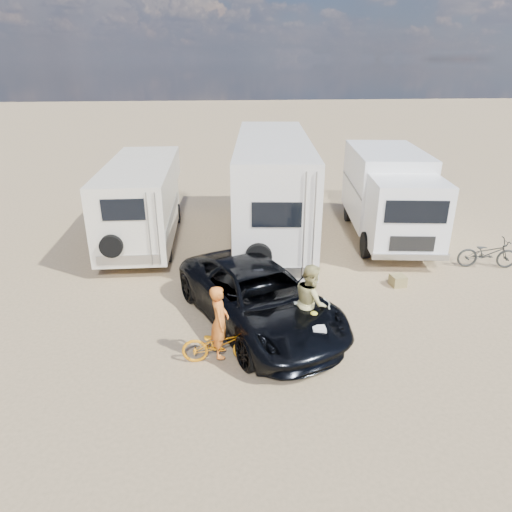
{
  "coord_description": "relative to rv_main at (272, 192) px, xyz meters",
  "views": [
    {
      "loc": [
        -2.3,
        -9.03,
        6.13
      ],
      "look_at": [
        -1.24,
        2.3,
        1.3
      ],
      "focal_mm": 32.56,
      "sensor_mm": 36.0,
      "label": 1
    }
  ],
  "objects": [
    {
      "name": "box_truck",
      "position": [
        4.26,
        -0.03,
        -0.31
      ],
      "size": [
        3.23,
        6.6,
        3.09
      ],
      "primitive_type": null,
      "rotation": [
        0.0,
        0.0,
        -0.13
      ],
      "color": "white",
      "rests_on": "ground"
    },
    {
      "name": "rider_woman",
      "position": [
        0.05,
        -6.61,
        -0.95
      ],
      "size": [
        0.7,
        0.89,
        1.8
      ],
      "primitive_type": "imported",
      "rotation": [
        0.0,
        0.0,
        1.59
      ],
      "color": "tan",
      "rests_on": "ground"
    },
    {
      "name": "bike_parked",
      "position": [
        6.51,
        -2.93,
        -1.37
      ],
      "size": [
        1.92,
        0.91,
        0.97
      ],
      "primitive_type": "imported",
      "rotation": [
        0.0,
        0.0,
        1.42
      ],
      "color": "#262825",
      "rests_on": "ground"
    },
    {
      "name": "bike_man",
      "position": [
        -2.02,
        -7.16,
        -1.41
      ],
      "size": [
        1.7,
        0.65,
        0.88
      ],
      "primitive_type": "imported",
      "rotation": [
        0.0,
        0.0,
        1.53
      ],
      "color": "orange",
      "rests_on": "ground"
    },
    {
      "name": "crate",
      "position": [
        3.23,
        -3.94,
        -1.69
      ],
      "size": [
        0.45,
        0.45,
        0.32
      ],
      "primitive_type": "cube",
      "rotation": [
        0.0,
        0.0,
        0.12
      ],
      "color": "olive",
      "rests_on": "ground"
    },
    {
      "name": "rv_main",
      "position": [
        0.0,
        0.0,
        0.0
      ],
      "size": [
        3.24,
        8.74,
        3.71
      ],
      "primitive_type": null,
      "rotation": [
        0.0,
        0.0,
        -0.1
      ],
      "color": "white",
      "rests_on": "ground"
    },
    {
      "name": "rv_left",
      "position": [
        -4.58,
        0.46,
        -0.44
      ],
      "size": [
        2.3,
        6.62,
        2.83
      ],
      "primitive_type": null,
      "rotation": [
        0.0,
        0.0,
        -0.01
      ],
      "color": "white",
      "rests_on": "ground"
    },
    {
      "name": "rider_man",
      "position": [
        -2.02,
        -7.16,
        -1.03
      ],
      "size": [
        0.42,
        0.62,
        1.65
      ],
      "primitive_type": "imported",
      "rotation": [
        0.0,
        0.0,
        1.53
      ],
      "color": "orange",
      "rests_on": "ground"
    },
    {
      "name": "dark_suv",
      "position": [
        -1.03,
        -5.68,
        -1.1
      ],
      "size": [
        4.38,
        5.93,
        1.5
      ],
      "primitive_type": "imported",
      "rotation": [
        0.0,
        0.0,
        0.4
      ],
      "color": "black",
      "rests_on": "ground"
    },
    {
      "name": "ground",
      "position": [
        0.26,
        -6.68,
        -1.85
      ],
      "size": [
        140.0,
        140.0,
        0.0
      ],
      "primitive_type": "plane",
      "color": "tan",
      "rests_on": "ground"
    },
    {
      "name": "cooler",
      "position": [
        -0.98,
        -5.14,
        -1.62
      ],
      "size": [
        0.6,
        0.46,
        0.46
      ],
      "primitive_type": "cube",
      "rotation": [
        0.0,
        0.0,
        -0.06
      ],
      "color": "#2D538D",
      "rests_on": "ground"
    },
    {
      "name": "bike_woman",
      "position": [
        0.05,
        -6.61,
        -1.31
      ],
      "size": [
        1.83,
        0.55,
        1.09
      ],
      "primitive_type": "imported",
      "rotation": [
        0.0,
        0.0,
        1.59
      ],
      "color": "beige",
      "rests_on": "ground"
    }
  ]
}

